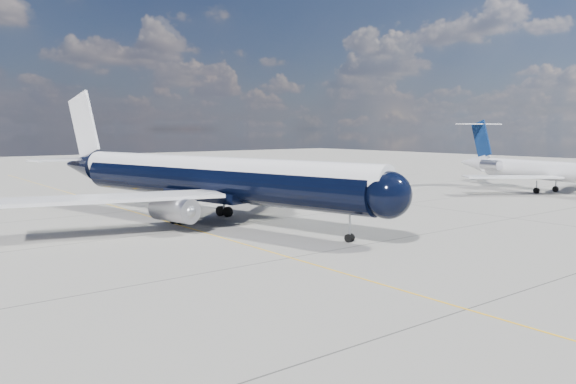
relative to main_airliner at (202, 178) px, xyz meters
name	(u,v)px	position (x,y,z in m)	size (l,w,h in m)	color
ground	(169,222)	(-3.32, 0.96, -4.43)	(320.00, 320.00, 0.00)	gray
taxiway_centerline	(193,229)	(-3.32, -4.04, -4.42)	(0.16, 160.00, 0.01)	yellow
main_airliner	(202,178)	(0.00, 0.00, 0.00)	(39.51, 48.82, 14.27)	black
regional_jet	(541,169)	(53.02, -7.79, -0.96)	(27.83, 32.31, 10.97)	silver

